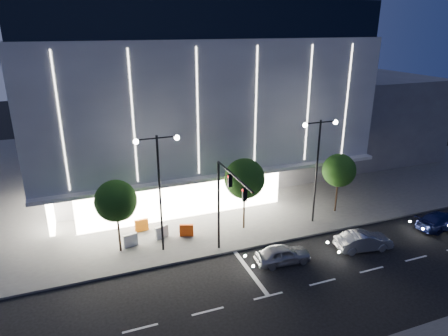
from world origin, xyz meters
name	(u,v)px	position (x,y,z in m)	size (l,w,h in m)	color
ground	(230,289)	(0.00, 0.00, 0.00)	(160.00, 160.00, 0.00)	black
sidewalk_museum	(195,164)	(5.00, 24.00, 0.07)	(70.00, 40.00, 0.15)	#474747
museum	(180,91)	(2.98, 22.31, 9.27)	(30.00, 25.80, 18.00)	#4C4C51
annex_building	(344,111)	(26.00, 24.00, 5.00)	(16.00, 20.00, 10.00)	#4C4C51
traffic_mast	(226,196)	(1.00, 3.34, 5.03)	(0.33, 5.89, 7.07)	black
street_lamp_west	(159,177)	(-3.00, 6.00, 5.96)	(3.16, 0.36, 9.00)	black
street_lamp_east	(318,157)	(10.00, 6.00, 5.96)	(3.16, 0.36, 9.00)	black
tree_left	(116,203)	(-5.97, 7.02, 4.03)	(3.02, 3.02, 5.72)	black
tree_mid	(245,181)	(4.03, 7.02, 4.33)	(3.25, 3.25, 6.15)	black
tree_right	(339,172)	(13.03, 7.02, 3.88)	(2.91, 2.91, 5.51)	black
car_lead	(283,254)	(4.63, 1.49, 0.69)	(1.62, 4.02, 1.37)	#9B9CA2
car_second	(363,241)	(11.17, 0.93, 0.71)	(1.49, 4.28, 1.41)	#9DA0A5
car_third	(440,220)	(19.42, 1.44, 0.68)	(1.90, 4.67, 1.36)	#141B4C
barrier_a	(142,225)	(-3.99, 9.49, 0.65)	(1.10, 0.25, 1.00)	#D3610B
barrier_b	(130,240)	(-5.19, 7.39, 0.65)	(1.10, 0.25, 1.00)	silver
barrier_c	(187,230)	(-0.79, 7.38, 0.65)	(1.10, 0.25, 1.00)	#ED470D
barrier_d	(162,232)	(-2.70, 7.80, 0.65)	(1.10, 0.25, 1.00)	silver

